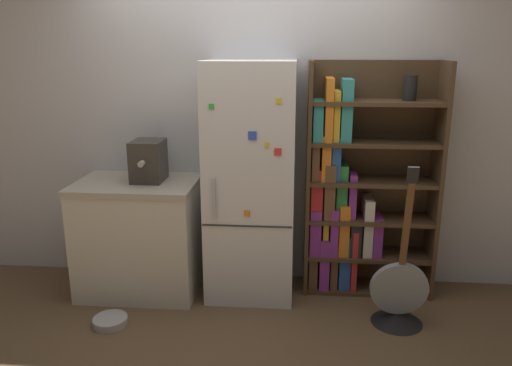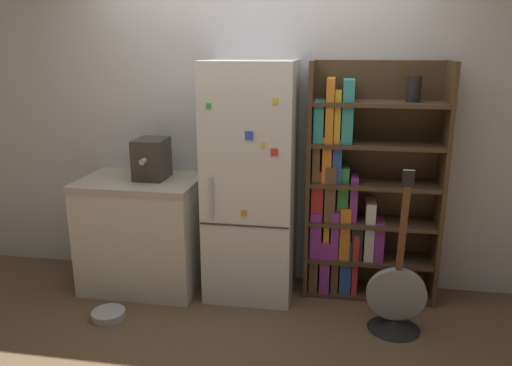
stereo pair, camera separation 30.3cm
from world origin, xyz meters
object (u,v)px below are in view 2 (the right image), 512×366
object	(u,v)px
guitar	(395,307)
pet_bowl	(108,314)
bookshelf	(355,196)
refrigerator	(251,182)
espresso_machine	(152,159)

from	to	relation	value
guitar	pet_bowl	size ratio (longest dim) A/B	4.85
bookshelf	pet_bowl	distance (m)	2.00
pet_bowl	bookshelf	bearing A→B (deg)	23.29
guitar	pet_bowl	bearing A→B (deg)	-174.29
refrigerator	guitar	size ratio (longest dim) A/B	1.54
refrigerator	bookshelf	distance (m)	0.79
bookshelf	pet_bowl	size ratio (longest dim) A/B	7.47
bookshelf	espresso_machine	distance (m)	1.57
refrigerator	espresso_machine	bearing A→B (deg)	-179.74
espresso_machine	pet_bowl	world-z (taller)	espresso_machine
refrigerator	espresso_machine	distance (m)	0.79
guitar	pet_bowl	xyz separation A→B (m)	(-1.99, -0.20, -0.14)
refrigerator	espresso_machine	world-z (taller)	refrigerator
refrigerator	pet_bowl	xyz separation A→B (m)	(-0.93, -0.59, -0.86)
bookshelf	espresso_machine	world-z (taller)	bookshelf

